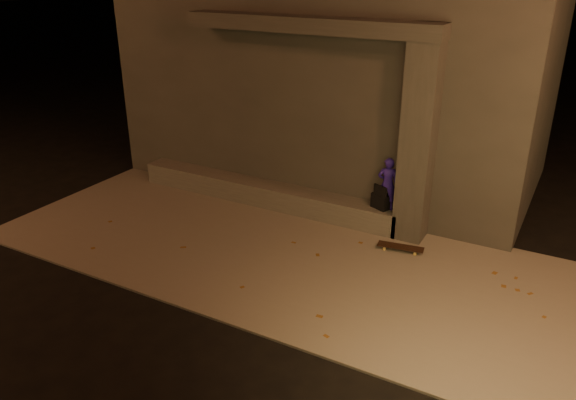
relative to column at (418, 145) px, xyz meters
The scene contains 9 objects.
ground 4.51m from the column, 114.39° to the right, with size 120.00×120.00×0.00m, color black.
sidewalk 3.04m from the column, 134.17° to the right, with size 11.00×4.40×0.04m, color slate.
building 3.92m from the column, 134.55° to the left, with size 9.00×5.10×5.22m.
ledge 3.57m from the column, behind, with size 6.00×0.55×0.45m, color #54504C.
column is the anchor object (origin of this frame).
canopy 2.93m from the column, behind, with size 5.00×0.70×0.28m, color #393734.
skateboarder 0.97m from the column, behind, with size 0.37×0.25×1.03m, color #281694.
backpack 1.33m from the column, behind, with size 0.41×0.35×0.49m.
skateboard 1.84m from the column, 86.26° to the right, with size 0.84×0.33×0.09m.
Camera 1 is at (4.27, -5.67, 4.90)m, focal length 35.00 mm.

